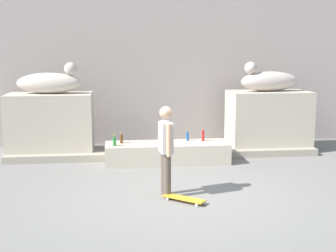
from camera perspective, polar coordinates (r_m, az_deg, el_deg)
ground_plane at (r=8.58m, az=1.76°, el=-8.63°), size 40.00×40.00×0.00m
facade_wall at (r=13.18m, az=-1.39°, el=10.77°), size 11.14×0.60×5.91m
pedestal_left at (r=11.90m, az=-14.42°, el=0.14°), size 2.10×1.15×1.58m
pedestal_right at (r=12.45m, az=12.40°, el=0.63°), size 2.10×1.15×1.58m
statue_reclining_left at (r=11.77m, az=-14.47°, el=5.31°), size 1.64×0.70×0.78m
statue_reclining_right at (r=12.32m, az=12.43°, el=5.56°), size 1.66×0.75×0.78m
ledge_block at (r=10.89m, az=-0.11°, el=-3.37°), size 2.92×0.88×0.48m
skater at (r=8.31m, az=-0.27°, el=-2.65°), size 0.25×0.54×1.67m
skateboard at (r=8.21m, az=1.98°, el=-9.02°), size 0.75×0.66×0.08m
bottle_brown at (r=10.86m, az=-5.83°, el=-1.62°), size 0.07×0.07×0.25m
bottle_green at (r=10.58m, az=-6.69°, el=-1.91°), size 0.07×0.07×0.26m
bottle_red at (r=11.10m, az=4.39°, el=-1.20°), size 0.07×0.07×0.31m
bottle_blue at (r=11.13m, az=2.46°, el=-1.31°), size 0.06×0.06×0.25m
stair_step at (r=11.40m, az=-0.39°, el=-3.58°), size 7.78×0.50×0.17m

